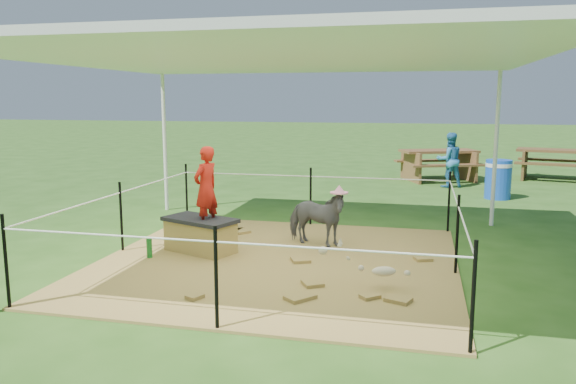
% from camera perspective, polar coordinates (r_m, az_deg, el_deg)
% --- Properties ---
extents(ground, '(90.00, 90.00, 0.00)m').
position_cam_1_polar(ground, '(7.44, -1.08, -7.21)').
color(ground, '#2D5919').
rests_on(ground, ground).
extents(hay_patch, '(4.60, 4.60, 0.03)m').
position_cam_1_polar(hay_patch, '(7.44, -1.08, -7.10)').
color(hay_patch, brown).
rests_on(hay_patch, ground).
extents(canopy_tent, '(6.30, 6.30, 2.90)m').
position_cam_1_polar(canopy_tent, '(7.16, -1.15, 13.92)').
color(canopy_tent, silver).
rests_on(canopy_tent, ground).
extents(rope_fence, '(4.54, 4.54, 1.00)m').
position_cam_1_polar(rope_fence, '(7.29, -1.09, -2.35)').
color(rope_fence, black).
rests_on(rope_fence, ground).
extents(straw_bale, '(1.06, 0.79, 0.42)m').
position_cam_1_polar(straw_bale, '(7.92, -8.89, -4.49)').
color(straw_bale, '#B79542').
rests_on(straw_bale, hay_patch).
extents(dark_cloth, '(1.14, 0.86, 0.05)m').
position_cam_1_polar(dark_cloth, '(7.86, -8.93, -2.80)').
color(dark_cloth, black).
rests_on(dark_cloth, straw_bale).
extents(woman, '(0.41, 0.49, 1.15)m').
position_cam_1_polar(woman, '(7.73, -8.35, 1.12)').
color(woman, red).
rests_on(woman, straw_bale).
extents(green_bottle, '(0.10, 0.10, 0.27)m').
position_cam_1_polar(green_bottle, '(7.77, -13.91, -5.53)').
color(green_bottle, '#187025').
rests_on(green_bottle, hay_patch).
extents(pony, '(1.04, 0.68, 0.81)m').
position_cam_1_polar(pony, '(8.11, 2.85, -2.66)').
color(pony, '#525157').
rests_on(pony, hay_patch).
extents(pink_hat, '(0.25, 0.25, 0.12)m').
position_cam_1_polar(pink_hat, '(8.02, 2.87, 0.58)').
color(pink_hat, pink).
rests_on(pink_hat, pony).
extents(foal, '(0.92, 0.68, 0.46)m').
position_cam_1_polar(foal, '(6.40, 9.72, -7.72)').
color(foal, beige).
rests_on(foal, hay_patch).
extents(trash_barrel, '(0.66, 0.66, 0.84)m').
position_cam_1_polar(trash_barrel, '(12.92, 20.56, 1.21)').
color(trash_barrel, blue).
rests_on(trash_barrel, ground).
extents(picnic_table_near, '(2.33, 2.03, 0.81)m').
position_cam_1_polar(picnic_table_near, '(15.39, 15.01, 2.65)').
color(picnic_table_near, brown).
rests_on(picnic_table_near, ground).
extents(picnic_table_far, '(2.23, 1.82, 0.82)m').
position_cam_1_polar(picnic_table_far, '(16.59, 25.54, 2.53)').
color(picnic_table_far, brown).
rests_on(picnic_table_far, ground).
extents(distant_person, '(0.78, 0.70, 1.34)m').
position_cam_1_polar(distant_person, '(14.23, 16.07, 3.14)').
color(distant_person, teal).
rests_on(distant_person, ground).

